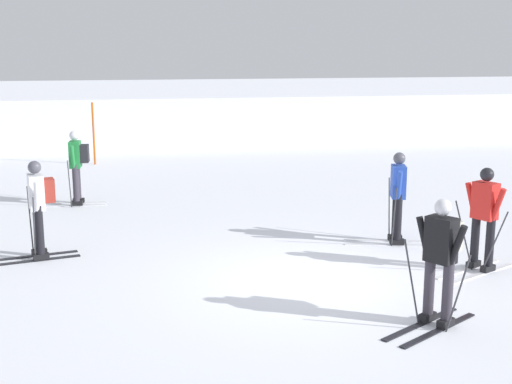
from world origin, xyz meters
TOP-DOWN VIEW (x-y plane):
  - ground_plane at (0.00, 0.00)m, footprint 120.00×120.00m
  - far_snow_ridge at (0.00, 18.99)m, footprint 80.00×9.76m
  - skier_black at (1.28, -1.96)m, footprint 1.55×1.18m
  - skier_white at (-4.27, 1.94)m, footprint 1.64×0.98m
  - skier_green at (-3.94, 5.99)m, footprint 1.62×1.00m
  - skier_red at (2.91, 0.03)m, footprint 1.59×1.06m
  - skier_blue at (2.11, 1.76)m, footprint 1.64×0.98m
  - trail_marker_pole at (-3.86, 11.46)m, footprint 0.06×0.06m

SIDE VIEW (x-z plane):
  - ground_plane at x=0.00m, z-range 0.00..0.00m
  - far_snow_ridge at x=0.00m, z-range 0.00..1.76m
  - skier_red at x=2.91m, z-range 0.06..1.77m
  - skier_blue at x=2.11m, z-range 0.06..1.77m
  - trail_marker_pole at x=-3.86m, z-range 0.00..1.89m
  - skier_black at x=1.28m, z-range 0.10..1.81m
  - skier_green at x=-3.94m, z-range 0.10..1.81m
  - skier_white at x=-4.27m, z-range 0.10..1.81m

